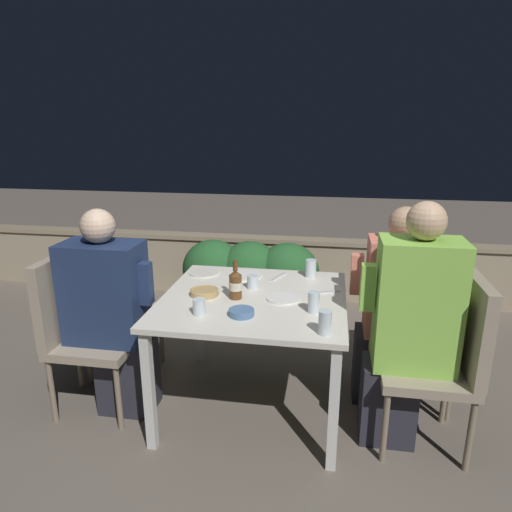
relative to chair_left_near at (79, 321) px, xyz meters
name	(u,v)px	position (x,y,z in m)	size (l,w,h in m)	color
ground_plane	(254,404)	(1.02, 0.15, -0.55)	(16.00, 16.00, 0.00)	#665B51
parapet_wall	(286,267)	(1.02, 1.98, -0.25)	(9.00, 0.18, 0.59)	gray
dining_table	(254,309)	(1.02, 0.15, 0.08)	(1.04, 1.02, 0.71)	silver
planter_hedge	(250,281)	(0.79, 1.25, -0.15)	(1.13, 0.47, 0.74)	brown
chair_left_near	(79,321)	(0.00, 0.00, 0.00)	(0.47, 0.46, 0.94)	gray
person_navy_jumper	(112,314)	(0.21, 0.00, 0.06)	(0.51, 0.26, 1.22)	#282833
chair_left_far	(102,298)	(-0.04, 0.35, 0.00)	(0.47, 0.46, 0.94)	gray
chair_right_near	(449,350)	(2.06, -0.02, 0.00)	(0.47, 0.46, 0.94)	gray
person_green_blouse	(409,328)	(1.85, -0.02, 0.11)	(0.49, 0.26, 1.32)	#282833
chair_right_far	(428,319)	(2.02, 0.36, 0.00)	(0.47, 0.46, 0.94)	gray
person_coral_top	(392,307)	(1.81, 0.36, 0.06)	(0.48, 0.26, 1.22)	#282833
beer_bottle	(236,284)	(0.92, 0.11, 0.24)	(0.07, 0.07, 0.22)	brown
plate_0	(204,273)	(0.62, 0.50, 0.16)	(0.19, 0.19, 0.01)	silver
plate_1	(245,275)	(0.90, 0.49, 0.16)	(0.21, 0.21, 0.01)	white
plate_2	(283,298)	(1.18, 0.14, 0.16)	(0.18, 0.18, 0.01)	white
bowl_0	(241,312)	(1.00, -0.12, 0.18)	(0.13, 0.13, 0.03)	#4C709E
bowl_1	(204,292)	(0.73, 0.13, 0.18)	(0.16, 0.16, 0.04)	tan
glass_cup_0	(311,268)	(1.32, 0.55, 0.22)	(0.07, 0.07, 0.11)	silver
glass_cup_1	(325,323)	(1.42, -0.26, 0.22)	(0.06, 0.06, 0.12)	silver
glass_cup_2	(199,307)	(0.78, -0.14, 0.20)	(0.07, 0.07, 0.08)	silver
glass_cup_3	(314,302)	(1.36, -0.02, 0.22)	(0.06, 0.06, 0.11)	silver
glass_cup_4	(253,282)	(0.99, 0.28, 0.20)	(0.07, 0.07, 0.08)	silver
fork_0	(278,277)	(1.11, 0.50, 0.16)	(0.09, 0.16, 0.01)	silver
fork_1	(326,292)	(1.42, 0.28, 0.16)	(0.16, 0.08, 0.01)	silver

